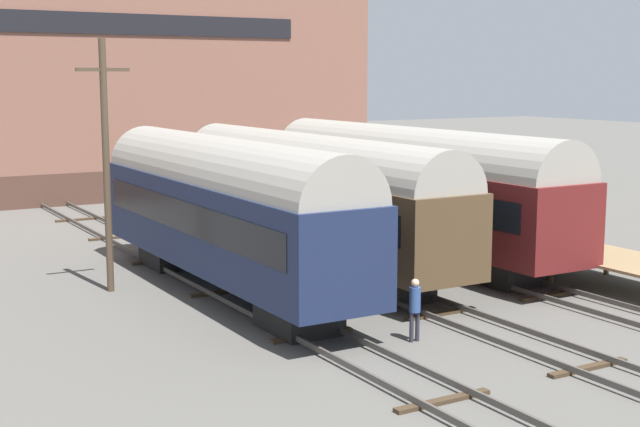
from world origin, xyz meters
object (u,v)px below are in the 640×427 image
at_px(train_car_maroon, 410,183).
at_px(person_worker, 415,304).
at_px(utility_pole, 106,163).
at_px(train_car_navy, 224,206).
at_px(bench, 529,226).
at_px(train_car_brown, 308,191).

xyz_separation_m(train_car_maroon, person_worker, (-6.99, -9.94, -1.93)).
relative_size(train_car_maroon, utility_pole, 2.08).
distance_m(train_car_navy, bench, 12.31).
bearing_deg(train_car_navy, person_worker, -73.82).
bearing_deg(train_car_navy, train_car_brown, 27.52).
xyz_separation_m(train_car_navy, person_worker, (2.26, -7.78, -1.94)).
distance_m(train_car_maroon, train_car_navy, 9.50).
height_order(train_car_maroon, train_car_brown, train_car_maroon).
bearing_deg(train_car_navy, utility_pole, 145.12).
bearing_deg(train_car_navy, bench, -8.80).
distance_m(train_car_maroon, utility_pole, 12.63).
distance_m(person_worker, utility_pole, 11.99).
bearing_deg(train_car_maroon, train_car_navy, -166.83).
distance_m(train_car_brown, bench, 8.70).
height_order(train_car_brown, person_worker, train_car_brown).
relative_size(train_car_brown, person_worker, 9.97).
bearing_deg(person_worker, utility_pole, 118.85).
bearing_deg(train_car_brown, train_car_maroon, -3.04).
relative_size(person_worker, utility_pole, 0.21).
height_order(bench, utility_pole, utility_pole).
xyz_separation_m(train_car_maroon, utility_pole, (-12.54, 0.13, 1.44)).
height_order(train_car_navy, person_worker, train_car_navy).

